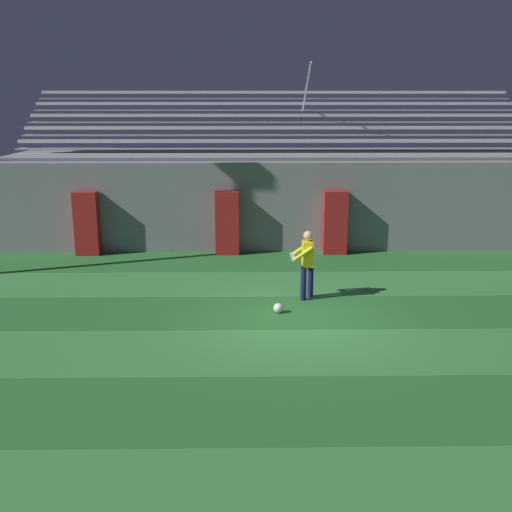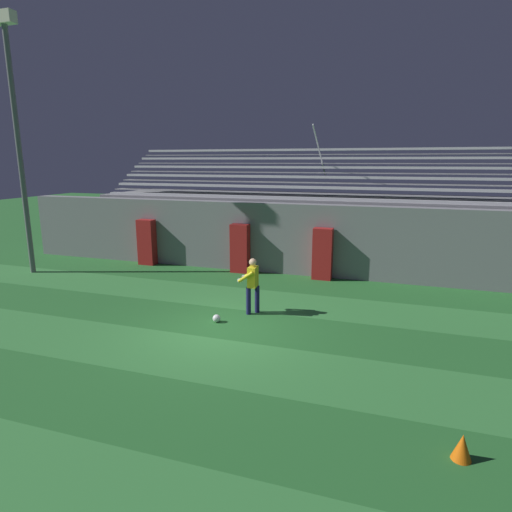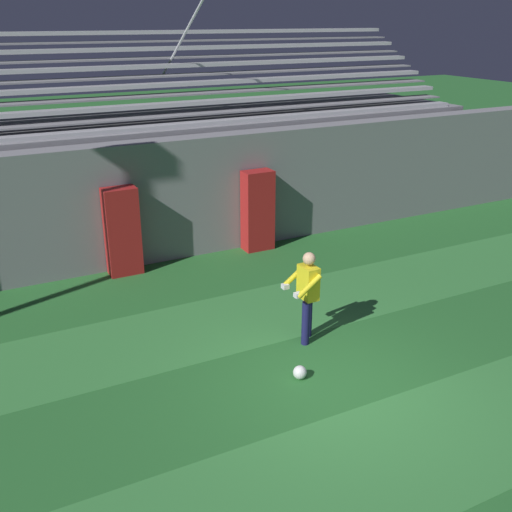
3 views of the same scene
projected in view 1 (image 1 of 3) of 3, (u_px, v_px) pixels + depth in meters
ground_plane at (296, 321)px, 12.98m from camera, size 80.00×80.00×0.00m
turf_stripe_near at (337, 498)px, 7.17m from camera, size 28.00×2.19×0.01m
turf_stripe_mid at (303, 351)px, 11.41m from camera, size 28.00×2.19×0.01m
turf_stripe_far at (288, 283)px, 15.66m from camera, size 28.00×2.19×0.01m
back_wall at (280, 206)px, 18.92m from camera, size 24.00×0.60×2.80m
padding_pillar_gate_left at (227, 223)px, 18.47m from camera, size 0.73×0.44×1.97m
padding_pillar_gate_right at (335, 223)px, 18.52m from camera, size 0.73×0.44×1.97m
padding_pillar_far_left at (87, 223)px, 18.40m from camera, size 0.73×0.44×1.97m
bleacher_stand at (276, 191)px, 21.50m from camera, size 18.00×4.75×5.83m
goalkeeper at (307, 260)px, 14.23m from camera, size 0.57×0.58×1.67m
soccer_ball at (278, 308)px, 13.46m from camera, size 0.22×0.22×0.22m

